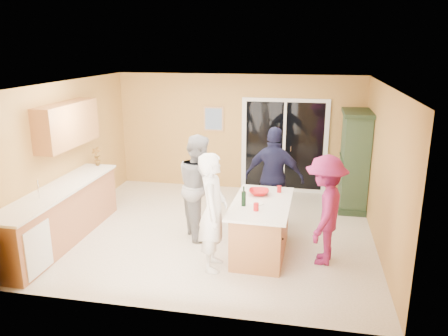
% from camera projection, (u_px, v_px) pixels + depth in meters
% --- Properties ---
extents(floor, '(5.50, 5.50, 0.00)m').
position_uv_depth(floor, '(215.00, 231.00, 7.83)').
color(floor, white).
rests_on(floor, ground).
extents(ceiling, '(5.50, 5.00, 0.10)m').
position_uv_depth(ceiling, '(214.00, 84.00, 7.12)').
color(ceiling, white).
rests_on(ceiling, wall_back).
extents(wall_back, '(5.50, 0.10, 2.60)m').
position_uv_depth(wall_back, '(238.00, 133.00, 9.83)').
color(wall_back, '#EBB860').
rests_on(wall_back, ground).
extents(wall_front, '(5.50, 0.10, 2.60)m').
position_uv_depth(wall_front, '(169.00, 215.00, 5.11)').
color(wall_front, '#EBB860').
rests_on(wall_front, ground).
extents(wall_left, '(0.10, 5.00, 2.60)m').
position_uv_depth(wall_left, '(68.00, 153.00, 7.98)').
color(wall_left, '#EBB860').
rests_on(wall_left, ground).
extents(wall_right, '(0.10, 5.00, 2.60)m').
position_uv_depth(wall_right, '(382.00, 169.00, 6.97)').
color(wall_right, '#EBB860').
rests_on(wall_right, ground).
extents(left_cabinet_run, '(0.65, 3.05, 1.24)m').
position_uv_depth(left_cabinet_run, '(56.00, 219.00, 7.16)').
color(left_cabinet_run, '#AF6A44').
rests_on(left_cabinet_run, floor).
extents(upper_cabinets, '(0.35, 1.60, 0.75)m').
position_uv_depth(upper_cabinets, '(67.00, 125.00, 7.60)').
color(upper_cabinets, '#AF6A44').
rests_on(upper_cabinets, wall_left).
extents(sliding_door, '(1.90, 0.07, 2.10)m').
position_uv_depth(sliding_door, '(284.00, 146.00, 9.68)').
color(sliding_door, white).
rests_on(sliding_door, floor).
extents(framed_picture, '(0.46, 0.04, 0.56)m').
position_uv_depth(framed_picture, '(214.00, 119.00, 9.83)').
color(framed_picture, tan).
rests_on(framed_picture, wall_back).
extents(kitchen_island, '(0.93, 1.66, 0.86)m').
position_uv_depth(kitchen_island, '(261.00, 229.00, 6.89)').
color(kitchen_island, '#AF6A44').
rests_on(kitchen_island, floor).
extents(green_hutch, '(0.57, 1.08, 1.98)m').
position_uv_depth(green_hutch, '(354.00, 162.00, 8.69)').
color(green_hutch, '#1F3320').
rests_on(green_hutch, floor).
extents(woman_white, '(0.48, 0.68, 1.77)m').
position_uv_depth(woman_white, '(213.00, 212.00, 6.31)').
color(woman_white, white).
rests_on(woman_white, floor).
extents(woman_grey, '(1.02, 1.09, 1.79)m').
position_uv_depth(woman_grey, '(199.00, 186.00, 7.44)').
color(woman_grey, '#A5A5A8').
rests_on(woman_grey, floor).
extents(woman_navy, '(1.14, 0.62, 1.84)m').
position_uv_depth(woman_navy, '(274.00, 178.00, 7.80)').
color(woman_navy, '#181935').
rests_on(woman_navy, floor).
extents(woman_magenta, '(0.80, 1.17, 1.68)m').
position_uv_depth(woman_magenta, '(325.00, 210.00, 6.51)').
color(woman_magenta, maroon).
rests_on(woman_magenta, floor).
extents(serving_bowl, '(0.35, 0.35, 0.08)m').
position_uv_depth(serving_bowl, '(259.00, 192.00, 7.10)').
color(serving_bowl, red).
rests_on(serving_bowl, kitchen_island).
extents(tulip_vase, '(0.21, 0.15, 0.37)m').
position_uv_depth(tulip_vase, '(97.00, 156.00, 8.47)').
color(tulip_vase, red).
rests_on(tulip_vase, left_cabinet_run).
extents(tumbler_near, '(0.09, 0.09, 0.11)m').
position_uv_depth(tumbler_near, '(279.00, 189.00, 7.20)').
color(tumbler_near, red).
rests_on(tumbler_near, kitchen_island).
extents(tumbler_far, '(0.10, 0.10, 0.12)m').
position_uv_depth(tumbler_far, '(256.00, 207.00, 6.41)').
color(tumbler_far, red).
rests_on(tumbler_far, kitchen_island).
extents(wine_bottle, '(0.07, 0.07, 0.31)m').
position_uv_depth(wine_bottle, '(244.00, 198.00, 6.59)').
color(wine_bottle, black).
rests_on(wine_bottle, kitchen_island).
extents(white_plate, '(0.27, 0.27, 0.01)m').
position_uv_depth(white_plate, '(257.00, 203.00, 6.70)').
color(white_plate, white).
rests_on(white_plate, kitchen_island).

